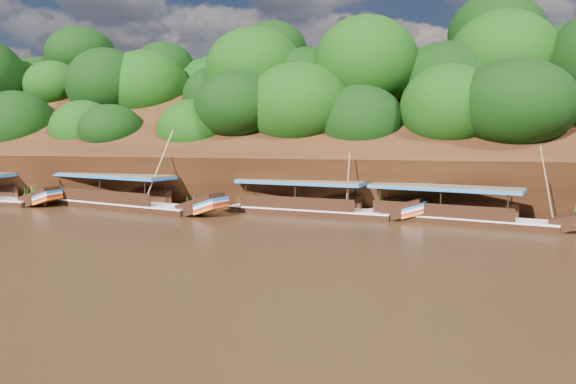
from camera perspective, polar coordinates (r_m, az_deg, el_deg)
name	(u,v)px	position (r m, az deg, el deg)	size (l,w,h in m)	color
ground	(240,236)	(30.02, -4.89, -4.51)	(160.00, 160.00, 0.00)	black
riverbank	(317,171)	(51.71, 2.92, 2.14)	(120.00, 30.06, 19.40)	black
boat_0	(468,216)	(35.47, 17.77, -2.30)	(13.75, 5.29, 5.20)	black
boat_1	(319,207)	(37.35, 3.21, -1.57)	(13.32, 4.02, 4.66)	black
boat_2	(127,201)	(41.81, -15.99, -0.90)	(15.71, 6.48, 6.08)	black
reeds	(224,197)	(40.24, -6.55, -0.49)	(49.01, 2.35, 2.15)	#206719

